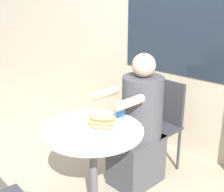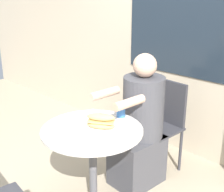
# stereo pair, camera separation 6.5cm
# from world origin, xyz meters

# --- Properties ---
(storefront_wall) EXTENTS (8.00, 0.09, 2.80)m
(storefront_wall) POSITION_xyz_m (-0.00, 1.38, 1.40)
(storefront_wall) COLOR #B7A88E
(storefront_wall) RESTS_ON ground_plane
(cafe_table) EXTENTS (0.75, 0.75, 0.72)m
(cafe_table) POSITION_xyz_m (0.00, 0.00, 0.53)
(cafe_table) COLOR beige
(cafe_table) RESTS_ON ground_plane
(diner_chair) EXTENTS (0.41, 0.41, 0.87)m
(diner_chair) POSITION_xyz_m (0.01, 0.91, 0.52)
(diner_chair) COLOR #333338
(diner_chair) RESTS_ON ground_plane
(seated_diner) EXTENTS (0.39, 0.65, 1.19)m
(seated_diner) POSITION_xyz_m (-0.00, 0.56, 0.51)
(seated_diner) COLOR #424247
(seated_diner) RESTS_ON ground_plane
(sandwich_on_plate) EXTENTS (0.24, 0.24, 0.12)m
(sandwich_on_plate) POSITION_xyz_m (0.05, 0.04, 0.77)
(sandwich_on_plate) COLOR white
(sandwich_on_plate) RESTS_ON cafe_table
(drink_cup) EXTENTS (0.07, 0.07, 0.11)m
(drink_cup) POSITION_xyz_m (-0.00, 0.31, 0.78)
(drink_cup) COLOR #336BB7
(drink_cup) RESTS_ON cafe_table
(napkin_box) EXTENTS (0.11, 0.11, 0.06)m
(napkin_box) POSITION_xyz_m (-0.12, 0.14, 0.75)
(napkin_box) COLOR silver
(napkin_box) RESTS_ON cafe_table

